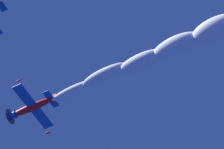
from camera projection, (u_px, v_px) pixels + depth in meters
airplane_left_wingman at (31, 108)px, 71.53m from camera, size 7.84×7.64×2.88m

